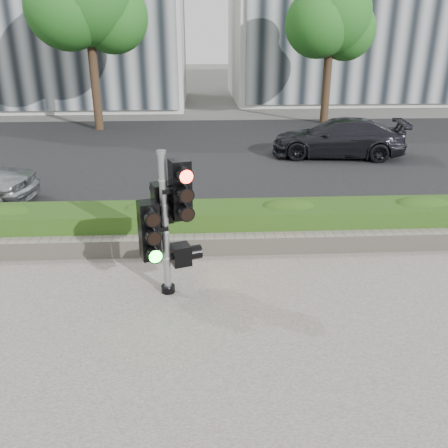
% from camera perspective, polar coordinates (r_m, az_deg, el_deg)
% --- Properties ---
extents(ground, '(120.00, 120.00, 0.00)m').
position_cam_1_polar(ground, '(7.29, -0.60, -10.10)').
color(ground, '#51514C').
rests_on(ground, ground).
extents(sidewalk, '(16.00, 11.00, 0.03)m').
position_cam_1_polar(sidewalk, '(5.33, 0.71, -24.38)').
color(sidewalk, '#9E9389').
rests_on(sidewalk, ground).
extents(road, '(60.00, 13.00, 0.02)m').
position_cam_1_polar(road, '(16.63, -2.14, 8.57)').
color(road, black).
rests_on(road, ground).
extents(curb, '(60.00, 0.25, 0.12)m').
position_cam_1_polar(curb, '(10.07, -1.39, -0.24)').
color(curb, gray).
rests_on(curb, ground).
extents(stone_wall, '(12.00, 0.32, 0.34)m').
position_cam_1_polar(stone_wall, '(8.87, -1.15, -2.46)').
color(stone_wall, gray).
rests_on(stone_wall, sidewalk).
extents(hedge, '(12.00, 1.00, 0.68)m').
position_cam_1_polar(hedge, '(9.40, -1.30, 0.12)').
color(hedge, '#4C7724').
rests_on(hedge, sidewalk).
extents(tree_left, '(4.61, 4.03, 7.34)m').
position_cam_1_polar(tree_left, '(21.19, -16.17, 24.42)').
color(tree_left, black).
rests_on(tree_left, ground).
extents(tree_right, '(4.10, 3.58, 6.53)m').
position_cam_1_polar(tree_right, '(22.47, 12.75, 23.09)').
color(tree_right, black).
rests_on(tree_right, ground).
extents(traffic_signal, '(0.84, 0.72, 2.30)m').
position_cam_1_polar(traffic_signal, '(7.20, -6.99, 0.87)').
color(traffic_signal, black).
rests_on(traffic_signal, sidewalk).
extents(car_dark, '(4.53, 2.36, 1.25)m').
position_cam_1_polar(car_dark, '(16.37, 13.52, 10.05)').
color(car_dark, black).
rests_on(car_dark, road).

